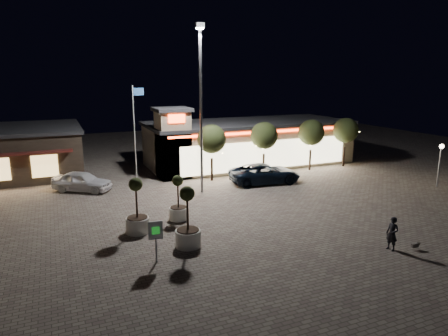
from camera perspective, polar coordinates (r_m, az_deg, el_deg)
name	(u,v)px	position (r m, az deg, el deg)	size (l,w,h in m)	color
ground	(217,233)	(23.06, -0.94, -9.21)	(90.00, 90.00, 0.00)	#72695C
retail_building	(245,142)	(40.21, 3.03, 3.68)	(20.40, 8.40, 6.10)	tan
floodlight_pole	(201,100)	(29.58, -3.33, 9.69)	(0.60, 0.40, 12.38)	gray
flagpole	(135,126)	(33.57, -12.54, 5.90)	(0.95, 0.10, 8.00)	white
lamp_post_east	(440,157)	(36.07, 28.52, 1.42)	(0.36, 0.36, 3.48)	gray
string_tree_a	(212,139)	(33.45, -1.78, 4.13)	(2.42, 2.42, 4.79)	#332319
string_tree_b	(264,136)	(35.56, 5.76, 4.61)	(2.42, 2.42, 4.79)	#332319
string_tree_c	(311,133)	(38.21, 12.36, 4.95)	(2.42, 2.42, 4.79)	#332319
string_tree_d	(346,130)	(40.66, 16.98, 5.16)	(2.42, 2.42, 4.79)	#332319
pickup_truck	(265,173)	(33.31, 5.88, -0.77)	(2.73, 5.91, 1.64)	black
white_sedan	(82,181)	(32.75, -19.63, -1.80)	(1.84, 4.56, 1.55)	silver
pedestrian	(392,234)	(22.32, 22.90, -8.64)	(0.64, 0.42, 1.76)	black
dog	(416,245)	(23.08, 25.75, -9.83)	(0.51, 0.22, 0.27)	#59514C
planter_left	(137,216)	(23.25, -12.29, -6.70)	(1.32, 1.32, 3.24)	silver
planter_mid	(188,228)	(21.03, -5.19, -8.55)	(1.33, 1.33, 3.28)	silver
planter_right	(178,206)	(24.94, -6.54, -5.41)	(1.15, 1.15, 2.84)	silver
valet_sign	(156,234)	(19.36, -9.74, -9.25)	(0.69, 0.15, 2.08)	gray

